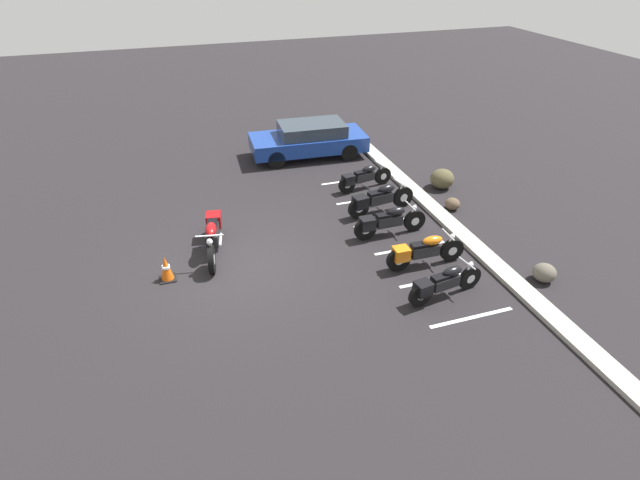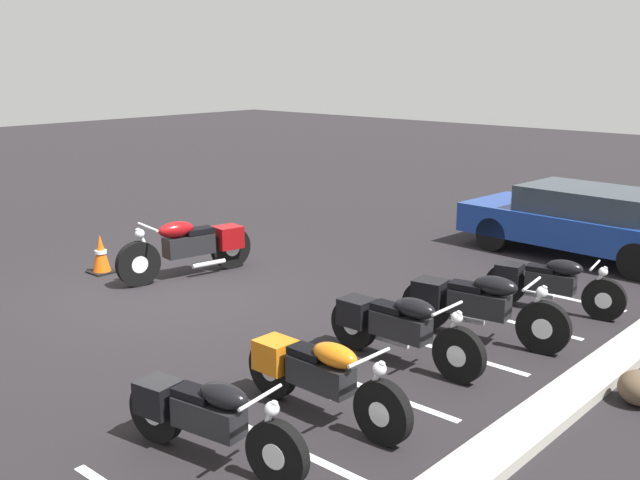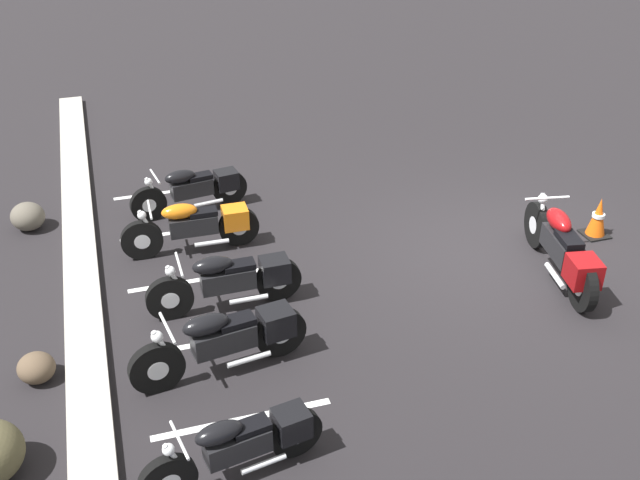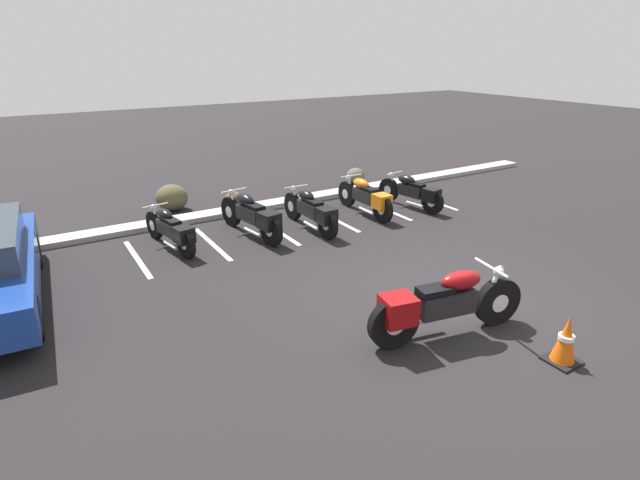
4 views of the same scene
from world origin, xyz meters
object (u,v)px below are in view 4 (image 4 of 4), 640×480
object	(u,v)px
parked_bike_2	(312,210)
parked_bike_4	(413,192)
parked_bike_1	(253,215)
landscape_rock_1	(172,198)
parked_bike_0	(171,229)
landscape_rock_2	(356,176)
landscape_rock_0	(234,199)
motorcycle_maroon_featured	(441,304)
parked_bike_3	(367,197)
traffic_cone	(566,341)

from	to	relation	value
parked_bike_2	parked_bike_4	size ratio (longest dim) A/B	1.06
parked_bike_1	landscape_rock_1	world-z (taller)	parked_bike_1
parked_bike_0	landscape_rock_2	world-z (taller)	parked_bike_0
parked_bike_2	landscape_rock_0	size ratio (longest dim) A/B	4.65
motorcycle_maroon_featured	landscape_rock_0	bearing A→B (deg)	101.04
parked_bike_1	parked_bike_4	world-z (taller)	parked_bike_1
landscape_rock_1	landscape_rock_2	xyz separation A→B (m)	(5.42, -0.26, -0.09)
motorcycle_maroon_featured	landscape_rock_0	world-z (taller)	motorcycle_maroon_featured
parked_bike_4	parked_bike_3	bearing A→B (deg)	74.15
motorcycle_maroon_featured	parked_bike_0	bearing A→B (deg)	123.88
parked_bike_4	landscape_rock_0	world-z (taller)	parked_bike_4
motorcycle_maroon_featured	parked_bike_3	xyz separation A→B (m)	(2.39, 4.95, -0.06)
parked_bike_0	parked_bike_3	bearing A→B (deg)	-103.47
landscape_rock_0	parked_bike_2	bearing A→B (deg)	-72.92
traffic_cone	landscape_rock_0	bearing A→B (deg)	96.82
traffic_cone	landscape_rock_1	bearing A→B (deg)	105.29
motorcycle_maroon_featured	parked_bike_0	size ratio (longest dim) A/B	1.22
landscape_rock_0	traffic_cone	bearing A→B (deg)	-83.18
parked_bike_0	landscape_rock_2	size ratio (longest dim) A/B	3.54
parked_bike_2	traffic_cone	xyz separation A→B (m)	(0.23, -6.03, -0.14)
parked_bike_2	traffic_cone	world-z (taller)	parked_bike_2
parked_bike_1	landscape_rock_0	size ratio (longest dim) A/B	4.84
landscape_rock_2	parked_bike_0	bearing A→B (deg)	-159.52
parked_bike_3	traffic_cone	bearing A→B (deg)	167.97
motorcycle_maroon_featured	parked_bike_2	bearing A→B (deg)	91.78
parked_bike_1	landscape_rock_0	distance (m)	2.37
parked_bike_1	traffic_cone	bearing A→B (deg)	-175.01
parked_bike_4	landscape_rock_0	xyz separation A→B (m)	(-3.79, 2.56, -0.24)
parked_bike_1	landscape_rock_2	xyz separation A→B (m)	(4.46, 2.49, -0.24)
parked_bike_3	parked_bike_4	size ratio (longest dim) A/B	1.05
parked_bike_2	landscape_rock_1	size ratio (longest dim) A/B	2.73
parked_bike_0	traffic_cone	xyz separation A→B (m)	(3.22, -6.52, -0.11)
landscape_rock_1	traffic_cone	distance (m)	9.42
landscape_rock_2	parked_bike_4	bearing A→B (deg)	-93.69
motorcycle_maroon_featured	landscape_rock_1	xyz separation A→B (m)	(-1.53, 7.79, -0.19)
parked_bike_0	parked_bike_3	distance (m)	4.67
landscape_rock_2	traffic_cone	world-z (taller)	traffic_cone
landscape_rock_1	traffic_cone	xyz separation A→B (m)	(2.48, -9.08, -0.01)
parked_bike_1	parked_bike_3	bearing A→B (deg)	-100.23
parked_bike_0	parked_bike_4	world-z (taller)	parked_bike_4
parked_bike_2	traffic_cone	bearing A→B (deg)	-178.30
parked_bike_0	landscape_rock_1	distance (m)	2.67
motorcycle_maroon_featured	parked_bike_4	size ratio (longest dim) A/B	1.20
traffic_cone	parked_bike_2	bearing A→B (deg)	92.21
parked_bike_2	parked_bike_3	bearing A→B (deg)	-83.12
landscape_rock_2	parked_bike_2	bearing A→B (deg)	-138.59
landscape_rock_0	traffic_cone	size ratio (longest dim) A/B	0.70
traffic_cone	parked_bike_0	bearing A→B (deg)	116.28
motorcycle_maroon_featured	traffic_cone	bearing A→B (deg)	-43.30
parked_bike_1	landscape_rock_0	bearing A→B (deg)	-20.62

